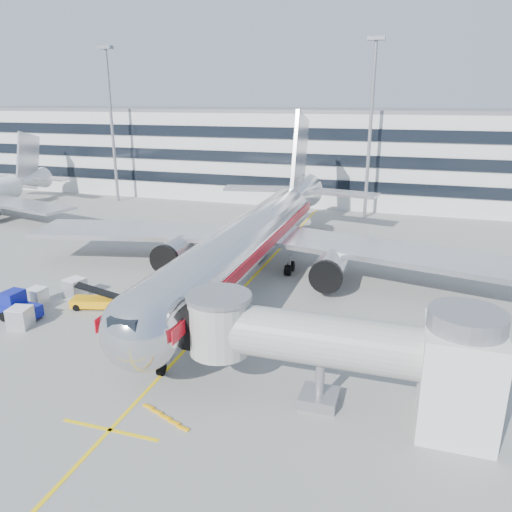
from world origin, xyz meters
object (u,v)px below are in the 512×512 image
(main_jet, at_px, (253,237))
(cargo_container_left, at_px, (37,297))
(cargo_container_right, at_px, (75,288))
(baggage_tug, at_px, (18,307))
(ramp_worker, at_px, (135,323))
(belt_loader, at_px, (97,301))
(cargo_container_front, at_px, (20,318))

(main_jet, xyz_separation_m, cargo_container_left, (-15.96, -12.51, -3.46))
(cargo_container_right, bearing_deg, baggage_tug, -104.23)
(baggage_tug, xyz_separation_m, ramp_worker, (10.53, 0.56, -0.14))
(belt_loader, xyz_separation_m, baggage_tug, (-4.83, -3.85, 0.40))
(cargo_container_right, relative_size, cargo_container_front, 1.08)
(ramp_worker, bearing_deg, main_jet, 31.34)
(belt_loader, xyz_separation_m, cargo_container_left, (-5.42, -1.00, 0.15))
(cargo_container_left, bearing_deg, cargo_container_right, 52.89)
(cargo_container_front, bearing_deg, belt_loader, 55.64)
(baggage_tug, relative_size, cargo_container_right, 1.68)
(main_jet, relative_size, baggage_tug, 15.51)
(belt_loader, height_order, cargo_container_left, belt_loader)
(cargo_container_left, bearing_deg, baggage_tug, -78.18)
(cargo_container_right, bearing_deg, ramp_worker, -28.26)
(baggage_tug, xyz_separation_m, cargo_container_right, (1.39, 5.48, -0.16))
(cargo_container_left, relative_size, cargo_container_right, 0.79)
(cargo_container_left, distance_m, cargo_container_front, 4.56)
(main_jet, distance_m, belt_loader, 16.02)
(belt_loader, relative_size, baggage_tug, 1.43)
(main_jet, distance_m, ramp_worker, 15.93)
(cargo_container_left, relative_size, cargo_container_front, 0.85)
(main_jet, xyz_separation_m, cargo_container_right, (-13.97, -9.89, -3.37))
(main_jet, height_order, cargo_container_front, main_jet)
(cargo_container_left, xyz_separation_m, cargo_container_front, (1.91, -4.14, 0.06))
(cargo_container_front, relative_size, ramp_worker, 1.02)
(baggage_tug, relative_size, ramp_worker, 1.85)
(baggage_tug, distance_m, cargo_container_left, 2.93)
(main_jet, height_order, cargo_container_left, main_jet)
(baggage_tug, bearing_deg, main_jet, 45.00)
(main_jet, height_order, ramp_worker, main_jet)
(main_jet, distance_m, baggage_tug, 21.96)
(cargo_container_left, distance_m, ramp_worker, 11.36)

